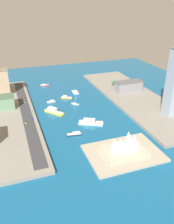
{
  "coord_description": "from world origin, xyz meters",
  "views": [
    {
      "loc": [
        77.83,
        266.82,
        128.14
      ],
      "look_at": [
        -6.69,
        29.31,
        4.93
      ],
      "focal_mm": 37.26,
      "sensor_mm": 36.0,
      "label": 1
    }
  ],
  "objects_px": {
    "catamaran_blue": "(75,92)",
    "hatchback_blue": "(32,119)",
    "sedan_silver": "(25,102)",
    "warehouse_low_gray": "(128,86)",
    "water_taxi_orange": "(66,97)",
    "opera_landmark": "(124,145)",
    "pickup_red": "(25,98)",
    "ferry_white_commuter": "(90,122)",
    "traffic_light_waterfront": "(33,112)",
    "apartment_midrise_tan": "(0,82)",
    "taxi_yellow_cab": "(26,122)",
    "sailboat_small_white": "(75,104)",
    "tugboat_red": "(45,85)",
    "ferry_yellow_fast": "(54,111)",
    "yacht_sleek_gray": "(51,102)",
    "patrol_launch_navy": "(75,134)"
  },
  "relations": [
    {
      "from": "sedan_silver",
      "to": "traffic_light_waterfront",
      "type": "bearing_deg",
      "value": 96.61
    },
    {
      "from": "taxi_yellow_cab",
      "to": "traffic_light_waterfront",
      "type": "relative_size",
      "value": 0.75
    },
    {
      "from": "pickup_red",
      "to": "taxi_yellow_cab",
      "type": "distance_m",
      "value": 73.31
    },
    {
      "from": "sedan_silver",
      "to": "warehouse_low_gray",
      "type": "bearing_deg",
      "value": 176.33
    },
    {
      "from": "patrol_launch_navy",
      "to": "ferry_yellow_fast",
      "type": "relative_size",
      "value": 0.67
    },
    {
      "from": "taxi_yellow_cab",
      "to": "ferry_yellow_fast",
      "type": "bearing_deg",
      "value": -148.94
    },
    {
      "from": "water_taxi_orange",
      "to": "opera_landmark",
      "type": "height_order",
      "value": "opera_landmark"
    },
    {
      "from": "taxi_yellow_cab",
      "to": "opera_landmark",
      "type": "bearing_deg",
      "value": 133.15
    },
    {
      "from": "traffic_light_waterfront",
      "to": "tugboat_red",
      "type": "bearing_deg",
      "value": -107.07
    },
    {
      "from": "pickup_red",
      "to": "tugboat_red",
      "type": "bearing_deg",
      "value": -125.1
    },
    {
      "from": "water_taxi_orange",
      "to": "taxi_yellow_cab",
      "type": "distance_m",
      "value": 88.59
    },
    {
      "from": "catamaran_blue",
      "to": "hatchback_blue",
      "type": "xyz_separation_m",
      "value": [
        73.36,
        69.53,
        2.94
      ]
    },
    {
      "from": "sailboat_small_white",
      "to": "hatchback_blue",
      "type": "distance_m",
      "value": 68.81
    },
    {
      "from": "apartment_midrise_tan",
      "to": "sedan_silver",
      "type": "height_order",
      "value": "apartment_midrise_tan"
    },
    {
      "from": "ferry_white_commuter",
      "to": "opera_landmark",
      "type": "height_order",
      "value": "opera_landmark"
    },
    {
      "from": "yacht_sleek_gray",
      "to": "tugboat_red",
      "type": "bearing_deg",
      "value": -92.83
    },
    {
      "from": "apartment_midrise_tan",
      "to": "ferry_yellow_fast",
      "type": "bearing_deg",
      "value": 126.3
    },
    {
      "from": "water_taxi_orange",
      "to": "yacht_sleek_gray",
      "type": "height_order",
      "value": "water_taxi_orange"
    },
    {
      "from": "tugboat_red",
      "to": "apartment_midrise_tan",
      "type": "xyz_separation_m",
      "value": [
        65.79,
        23.36,
        20.39
      ]
    },
    {
      "from": "yacht_sleek_gray",
      "to": "apartment_midrise_tan",
      "type": "relative_size",
      "value": 0.35
    },
    {
      "from": "ferry_yellow_fast",
      "to": "pickup_red",
      "type": "distance_m",
      "value": 59.04
    },
    {
      "from": "water_taxi_orange",
      "to": "tugboat_red",
      "type": "relative_size",
      "value": 1.08
    },
    {
      "from": "sedan_silver",
      "to": "water_taxi_orange",
      "type": "bearing_deg",
      "value": -177.47
    },
    {
      "from": "water_taxi_orange",
      "to": "ferry_yellow_fast",
      "type": "bearing_deg",
      "value": 56.21
    },
    {
      "from": "sailboat_small_white",
      "to": "yacht_sleek_gray",
      "type": "height_order",
      "value": "sailboat_small_white"
    },
    {
      "from": "patrol_launch_navy",
      "to": "yacht_sleek_gray",
      "type": "relative_size",
      "value": 1.35
    },
    {
      "from": "ferry_yellow_fast",
      "to": "traffic_light_waterfront",
      "type": "relative_size",
      "value": 3.92
    },
    {
      "from": "traffic_light_waterfront",
      "to": "sailboat_small_white",
      "type": "bearing_deg",
      "value": -160.7
    },
    {
      "from": "pickup_red",
      "to": "catamaran_blue",
      "type": "bearing_deg",
      "value": -177.46
    },
    {
      "from": "tugboat_red",
      "to": "taxi_yellow_cab",
      "type": "bearing_deg",
      "value": 70.87
    },
    {
      "from": "taxi_yellow_cab",
      "to": "sedan_silver",
      "type": "height_order",
      "value": "taxi_yellow_cab"
    },
    {
      "from": "sedan_silver",
      "to": "opera_landmark",
      "type": "distance_m",
      "value": 160.75
    },
    {
      "from": "sedan_silver",
      "to": "traffic_light_waterfront",
      "type": "relative_size",
      "value": 0.79
    },
    {
      "from": "ferry_white_commuter",
      "to": "taxi_yellow_cab",
      "type": "distance_m",
      "value": 72.21
    },
    {
      "from": "pickup_red",
      "to": "ferry_white_commuter",
      "type": "bearing_deg",
      "value": 124.07
    },
    {
      "from": "ferry_yellow_fast",
      "to": "warehouse_low_gray",
      "type": "bearing_deg",
      "value": -166.73
    },
    {
      "from": "water_taxi_orange",
      "to": "hatchback_blue",
      "type": "xyz_separation_m",
      "value": [
        55.44,
        55.34,
        2.96
      ]
    },
    {
      "from": "catamaran_blue",
      "to": "hatchback_blue",
      "type": "relative_size",
      "value": 4.19
    },
    {
      "from": "warehouse_low_gray",
      "to": "taxi_yellow_cab",
      "type": "xyz_separation_m",
      "value": [
        155.51,
        49.91,
        -6.88
      ]
    },
    {
      "from": "patrol_launch_navy",
      "to": "taxi_yellow_cab",
      "type": "relative_size",
      "value": 3.54
    },
    {
      "from": "yacht_sleek_gray",
      "to": "hatchback_blue",
      "type": "distance_m",
      "value": 58.31
    },
    {
      "from": "apartment_midrise_tan",
      "to": "opera_landmark",
      "type": "bearing_deg",
      "value": 118.58
    },
    {
      "from": "taxi_yellow_cab",
      "to": "sedan_silver",
      "type": "relative_size",
      "value": 0.95
    },
    {
      "from": "taxi_yellow_cab",
      "to": "patrol_launch_navy",
      "type": "bearing_deg",
      "value": 140.88
    },
    {
      "from": "ferry_white_commuter",
      "to": "taxi_yellow_cab",
      "type": "height_order",
      "value": "ferry_white_commuter"
    },
    {
      "from": "sailboat_small_white",
      "to": "yacht_sleek_gray",
      "type": "distance_m",
      "value": 33.93
    },
    {
      "from": "ferry_yellow_fast",
      "to": "opera_landmark",
      "type": "xyz_separation_m",
      "value": [
        -42.22,
        105.33,
        7.64
      ]
    },
    {
      "from": "patrol_launch_navy",
      "to": "sailboat_small_white",
      "type": "bearing_deg",
      "value": -107.39
    },
    {
      "from": "yacht_sleek_gray",
      "to": "apartment_midrise_tan",
      "type": "height_order",
      "value": "apartment_midrise_tan"
    },
    {
      "from": "sailboat_small_white",
      "to": "traffic_light_waterfront",
      "type": "height_order",
      "value": "sailboat_small_white"
    }
  ]
}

